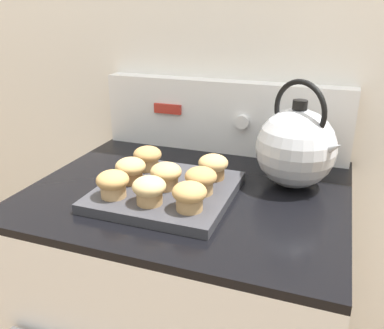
# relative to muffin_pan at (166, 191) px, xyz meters

# --- Properties ---
(wall_back) EXTENTS (8.00, 0.05, 2.40)m
(wall_back) POSITION_rel_muffin_pan_xyz_m (0.03, 0.39, 0.26)
(wall_back) COLOR white
(wall_back) RESTS_ON ground_plane
(control_panel) EXTENTS (0.71, 0.07, 0.21)m
(control_panel) POSITION_rel_muffin_pan_xyz_m (0.03, 0.34, 0.09)
(control_panel) COLOR white
(control_panel) RESTS_ON stove_range
(muffin_pan) EXTENTS (0.29, 0.29, 0.02)m
(muffin_pan) POSITION_rel_muffin_pan_xyz_m (0.00, 0.00, 0.00)
(muffin_pan) COLOR #38383D
(muffin_pan) RESTS_ON stove_range
(muffin_r0_c0) EXTENTS (0.07, 0.07, 0.06)m
(muffin_r0_c0) POSITION_rel_muffin_pan_xyz_m (-0.09, -0.08, 0.04)
(muffin_r0_c0) COLOR tan
(muffin_r0_c0) RESTS_ON muffin_pan
(muffin_r0_c1) EXTENTS (0.07, 0.07, 0.06)m
(muffin_r0_c1) POSITION_rel_muffin_pan_xyz_m (0.00, -0.09, 0.04)
(muffin_r0_c1) COLOR tan
(muffin_r0_c1) RESTS_ON muffin_pan
(muffin_r0_c2) EXTENTS (0.07, 0.07, 0.06)m
(muffin_r0_c2) POSITION_rel_muffin_pan_xyz_m (0.09, -0.08, 0.04)
(muffin_r0_c2) COLOR tan
(muffin_r0_c2) RESTS_ON muffin_pan
(muffin_r1_c0) EXTENTS (0.07, 0.07, 0.06)m
(muffin_r1_c0) POSITION_rel_muffin_pan_xyz_m (-0.09, -0.00, 0.04)
(muffin_r1_c0) COLOR olive
(muffin_r1_c0) RESTS_ON muffin_pan
(muffin_r1_c1) EXTENTS (0.07, 0.07, 0.06)m
(muffin_r1_c1) POSITION_rel_muffin_pan_xyz_m (0.00, -0.00, 0.04)
(muffin_r1_c1) COLOR tan
(muffin_r1_c1) RESTS_ON muffin_pan
(muffin_r1_c2) EXTENTS (0.07, 0.07, 0.06)m
(muffin_r1_c2) POSITION_rel_muffin_pan_xyz_m (0.08, -0.00, 0.04)
(muffin_r1_c2) COLOR tan
(muffin_r1_c2) RESTS_ON muffin_pan
(muffin_r2_c0) EXTENTS (0.07, 0.07, 0.06)m
(muffin_r2_c0) POSITION_rel_muffin_pan_xyz_m (-0.09, 0.08, 0.04)
(muffin_r2_c0) COLOR tan
(muffin_r2_c0) RESTS_ON muffin_pan
(muffin_r2_c2) EXTENTS (0.07, 0.07, 0.06)m
(muffin_r2_c2) POSITION_rel_muffin_pan_xyz_m (0.08, 0.08, 0.04)
(muffin_r2_c2) COLOR olive
(muffin_r2_c2) RESTS_ON muffin_pan
(tea_kettle) EXTENTS (0.21, 0.19, 0.25)m
(tea_kettle) POSITION_rel_muffin_pan_xyz_m (0.26, 0.16, 0.09)
(tea_kettle) COLOR silver
(tea_kettle) RESTS_ON stove_range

